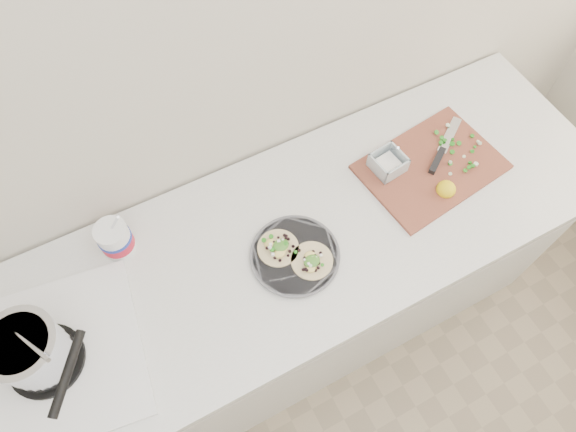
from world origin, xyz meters
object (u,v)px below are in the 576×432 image
stove (38,355)px  tub (115,237)px  cutboard (428,164)px  taco_plate (295,254)px

stove → tub: (0.28, 0.23, -0.01)m
cutboard → stove: bearing=175.5°
stove → tub: bearing=48.2°
tub → cutboard: 0.98m
cutboard → tub: bearing=162.4°
cutboard → taco_plate: bearing=-178.1°
taco_plate → cutboard: bearing=8.9°
taco_plate → tub: 0.51m
stove → taco_plate: size_ratio=2.04×
tub → stove: bearing=-139.8°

